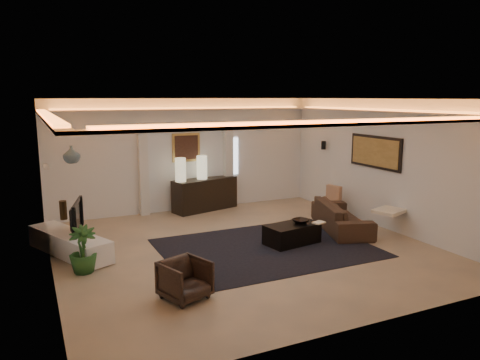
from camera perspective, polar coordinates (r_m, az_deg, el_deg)
name	(u,v)px	position (r m, az deg, el deg)	size (l,w,h in m)	color
floor	(244,248)	(9.18, 0.45, -8.41)	(7.00, 7.00, 0.00)	tan
ceiling	(244,99)	(8.70, 0.48, 10.01)	(7.00, 7.00, 0.00)	white
wall_back	(186,155)	(12.05, -6.71, 3.10)	(7.00, 7.00, 0.00)	white
wall_front	(365,219)	(5.93, 15.20, -4.66)	(7.00, 7.00, 0.00)	white
wall_left	(47,191)	(8.00, -22.82, -1.28)	(7.00, 7.00, 0.00)	white
wall_right	(385,164)	(10.78, 17.52, 1.85)	(7.00, 7.00, 0.00)	white
cove_soffit	(244,114)	(8.70, 0.48, 8.16)	(7.00, 7.00, 0.04)	silver
daylight_slit	(234,156)	(12.52, -0.79, 2.98)	(0.25, 0.03, 1.00)	white
area_rug	(266,248)	(9.18, 3.28, -8.38)	(4.00, 3.00, 0.01)	black
pilaster_left	(143,172)	(11.69, -11.87, 1.00)	(0.22, 0.20, 2.20)	silver
pilaster_right	(228,166)	(12.41, -1.48, 1.74)	(0.22, 0.20, 2.20)	silver
alcove_header	(187,124)	(11.88, -6.64, 6.88)	(2.52, 0.20, 0.12)	silver
painting_frame	(186,147)	(11.99, -6.68, 4.03)	(0.74, 0.04, 0.74)	tan
painting_canvas	(186,148)	(11.97, -6.65, 4.02)	(0.62, 0.02, 0.62)	#4C2D1E
art_panel_frame	(375,152)	(10.95, 16.42, 3.35)	(0.04, 1.64, 0.74)	black
art_panel_gold	(375,152)	(10.94, 16.32, 3.35)	(0.02, 1.50, 0.62)	tan
wall_sconce	(323,145)	(12.38, 10.30, 4.27)	(0.12, 0.12, 0.22)	black
wall_niche	(46,167)	(9.35, -22.91, 1.52)	(0.10, 0.55, 0.04)	silver
console	(205,195)	(12.12, -4.37, -1.85)	(1.74, 0.54, 0.87)	black
lamp_left	(181,172)	(11.63, -7.37, 1.03)	(0.27, 0.27, 0.60)	beige
lamp_right	(202,169)	(11.97, -4.74, 1.35)	(0.27, 0.27, 0.60)	beige
media_ledge	(69,243)	(9.29, -20.39, -7.38)	(0.54, 2.17, 0.41)	white
tv	(72,216)	(9.20, -20.09, -4.17)	(0.14, 1.03, 0.59)	black
figurine	(63,209)	(10.23, -21.06, -3.42)	(0.15, 0.15, 0.39)	black
ginger_jar	(72,154)	(9.50, -20.14, 2.99)	(0.32, 0.32, 0.34)	#4B5866
plant	(83,250)	(8.27, -18.90, -8.19)	(0.45, 0.45, 0.80)	#275823
sofa	(341,216)	(10.56, 12.45, -4.42)	(0.82, 2.10, 0.61)	black
throw_blanket	(389,211)	(10.29, 18.01, -3.67)	(0.62, 0.51, 0.07)	silver
throw_pillow	(334,194)	(11.75, 11.55, -1.67)	(0.12, 0.41, 0.41)	tan
coffee_table	(292,234)	(9.43, 6.45, -6.66)	(1.08, 0.59, 0.40)	black
bowl	(301,221)	(9.48, 7.55, -5.04)	(0.34, 0.34, 0.08)	black
magazine	(319,222)	(9.53, 9.75, -5.19)	(0.25, 0.18, 0.03)	#FFEEC9
armchair	(185,280)	(6.96, -6.83, -12.16)	(0.62, 0.64, 0.58)	black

